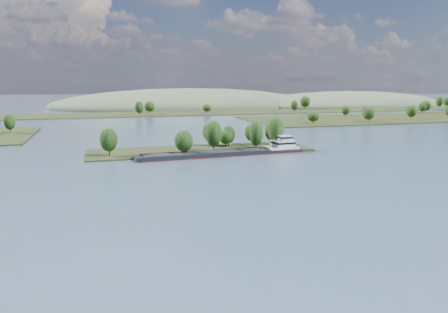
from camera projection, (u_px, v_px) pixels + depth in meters
name	position (u px, v px, depth m)	size (l,w,h in m)	color
ground	(243.00, 179.00, 141.25)	(1800.00, 1800.00, 0.00)	#3A5365
tree_island	(214.00, 141.00, 198.14)	(100.00, 33.53, 15.86)	black
right_bank	(430.00, 116.00, 375.59)	(320.00, 90.00, 15.38)	black
back_shoreline	(156.00, 113.00, 408.03)	(900.00, 60.00, 15.32)	black
hill_east	(349.00, 106.00, 544.30)	(260.00, 140.00, 36.00)	#485A3E
hill_west	(187.00, 107.00, 516.90)	(320.00, 160.00, 44.00)	#485A3E
cargo_barge	(233.00, 152.00, 187.13)	(73.90, 14.37, 9.93)	black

